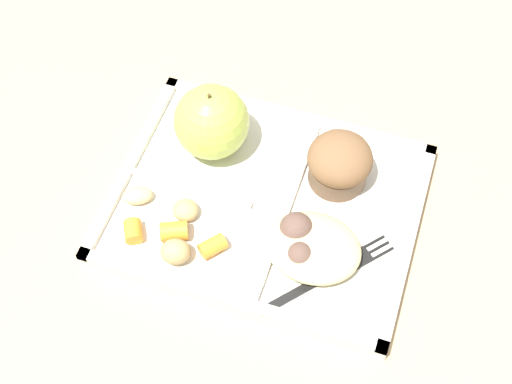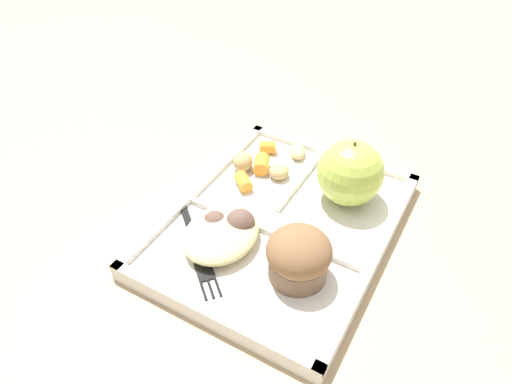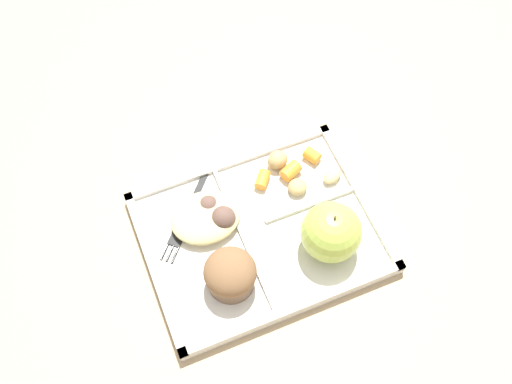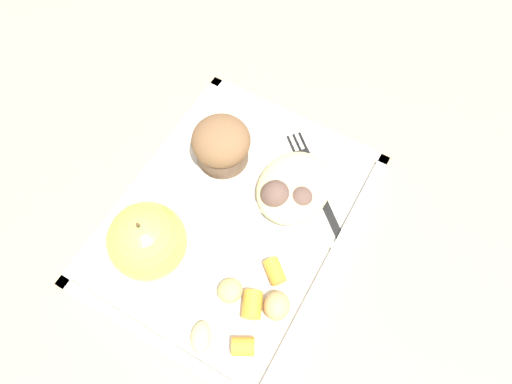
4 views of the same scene
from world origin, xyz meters
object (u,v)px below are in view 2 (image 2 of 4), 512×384
(lunch_tray, at_px, (280,225))
(green_apple, at_px, (350,173))
(plastic_fork, at_px, (198,251))
(bran_muffin, at_px, (299,256))

(lunch_tray, distance_m, green_apple, 0.11)
(lunch_tray, height_order, plastic_fork, lunch_tray)
(plastic_fork, bearing_deg, lunch_tray, 147.48)
(lunch_tray, xyz_separation_m, plastic_fork, (0.09, -0.06, 0.01))
(lunch_tray, distance_m, bran_muffin, 0.10)
(lunch_tray, height_order, bran_muffin, bran_muffin)
(green_apple, bearing_deg, lunch_tray, -34.41)
(lunch_tray, xyz_separation_m, green_apple, (-0.08, 0.06, 0.05))
(green_apple, xyz_separation_m, bran_muffin, (0.15, 0.00, -0.01))
(lunch_tray, distance_m, plastic_fork, 0.11)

